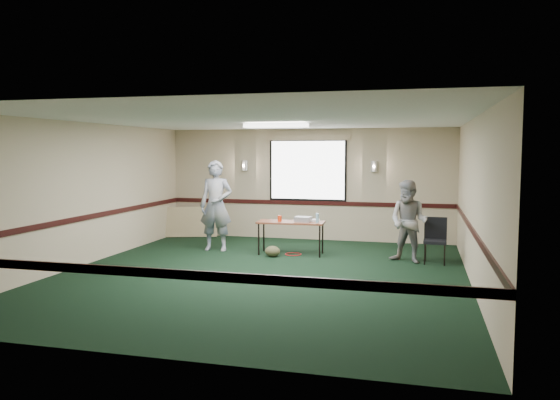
% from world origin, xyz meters
% --- Properties ---
extents(ground, '(8.00, 8.00, 0.00)m').
position_xyz_m(ground, '(0.00, 0.00, 0.00)').
color(ground, black).
rests_on(ground, ground).
extents(room_shell, '(8.00, 8.02, 8.00)m').
position_xyz_m(room_shell, '(0.00, 2.12, 1.58)').
color(room_shell, '#C1B48B').
rests_on(room_shell, ground).
extents(folding_table, '(1.41, 0.61, 0.69)m').
position_xyz_m(folding_table, '(0.06, 1.96, 0.64)').
color(folding_table, brown).
rests_on(folding_table, ground).
extents(projector, '(0.34, 0.30, 0.11)m').
position_xyz_m(projector, '(0.32, 1.97, 0.75)').
color(projector, gray).
rests_on(projector, folding_table).
extents(game_console, '(0.22, 0.19, 0.05)m').
position_xyz_m(game_console, '(0.55, 2.10, 0.72)').
color(game_console, silver).
rests_on(game_console, folding_table).
extents(red_cup, '(0.09, 0.09, 0.13)m').
position_xyz_m(red_cup, '(-0.16, 1.88, 0.76)').
color(red_cup, red).
rests_on(red_cup, folding_table).
extents(water_bottle, '(0.06, 0.06, 0.20)m').
position_xyz_m(water_bottle, '(0.64, 1.88, 0.79)').
color(water_bottle, '#7BB0C9').
rests_on(water_bottle, folding_table).
extents(duffel_bag, '(0.33, 0.25, 0.22)m').
position_xyz_m(duffel_bag, '(-0.24, 1.60, 0.11)').
color(duffel_bag, '#403C24').
rests_on(duffel_bag, ground).
extents(cable_coil, '(0.37, 0.37, 0.02)m').
position_xyz_m(cable_coil, '(0.12, 1.94, 0.01)').
color(cable_coil, red).
rests_on(cable_coil, ground).
extents(folded_table, '(1.46, 0.66, 0.75)m').
position_xyz_m(folded_table, '(-3.00, 3.60, 0.38)').
color(folded_table, tan).
rests_on(folded_table, ground).
extents(conference_chair, '(0.45, 0.46, 0.88)m').
position_xyz_m(conference_chair, '(2.97, 1.83, 0.51)').
color(conference_chair, black).
rests_on(conference_chair, ground).
extents(person_left, '(0.75, 0.52, 1.96)m').
position_xyz_m(person_left, '(-1.62, 2.01, 0.98)').
color(person_left, '#3C5284').
rests_on(person_left, ground).
extents(person_right, '(0.95, 0.85, 1.60)m').
position_xyz_m(person_right, '(2.46, 1.73, 0.80)').
color(person_right, '#6F8AAD').
rests_on(person_right, ground).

